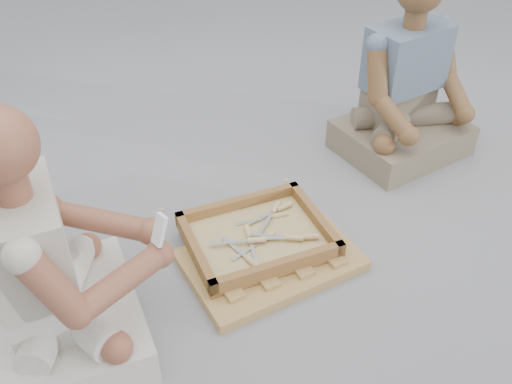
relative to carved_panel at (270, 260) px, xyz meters
name	(u,v)px	position (x,y,z in m)	size (l,w,h in m)	color
ground	(298,274)	(0.07, -0.09, -0.02)	(60.00, 60.00, 0.00)	gray
carved_panel	(270,260)	(0.00, 0.00, 0.00)	(0.64, 0.43, 0.04)	olive
tool_tray	(257,237)	(-0.01, 0.10, 0.05)	(0.55, 0.44, 0.07)	brown
chisel_0	(251,240)	(-0.05, 0.07, 0.07)	(0.22, 0.08, 0.02)	white
chisel_1	(274,211)	(0.11, 0.20, 0.06)	(0.17, 0.16, 0.02)	white
chisel_2	(289,237)	(0.09, 0.03, 0.06)	(0.20, 0.13, 0.02)	white
chisel_3	(304,237)	(0.14, 0.01, 0.06)	(0.21, 0.10, 0.02)	white
chisel_4	(280,209)	(0.14, 0.20, 0.06)	(0.22, 0.06, 0.02)	white
chisel_5	(264,240)	(0.00, 0.07, 0.05)	(0.21, 0.09, 0.02)	white
chisel_6	(249,236)	(-0.04, 0.11, 0.05)	(0.06, 0.22, 0.02)	white
chisel_7	(274,216)	(0.10, 0.18, 0.05)	(0.22, 0.04, 0.02)	white
chisel_8	(249,260)	(-0.10, -0.02, 0.06)	(0.08, 0.22, 0.02)	white
wood_chip_0	(286,180)	(0.30, 0.46, -0.02)	(0.02, 0.01, 0.00)	tan
wood_chip_1	(162,209)	(-0.29, 0.49, -0.02)	(0.02, 0.01, 0.00)	tan
wood_chip_2	(298,214)	(0.24, 0.23, -0.02)	(0.02, 0.01, 0.00)	tan
wood_chip_3	(289,188)	(0.28, 0.40, -0.02)	(0.02, 0.01, 0.00)	tan
wood_chip_4	(251,219)	(0.04, 0.27, -0.02)	(0.02, 0.01, 0.00)	tan
wood_chip_5	(317,228)	(0.27, 0.11, -0.02)	(0.02, 0.01, 0.00)	tan
wood_chip_6	(207,296)	(-0.28, -0.06, -0.02)	(0.02, 0.01, 0.00)	tan
wood_chip_7	(208,269)	(-0.23, 0.07, -0.02)	(0.02, 0.01, 0.00)	tan
wood_chip_8	(281,211)	(0.18, 0.27, -0.02)	(0.02, 0.01, 0.00)	tan
wood_chip_9	(222,213)	(-0.06, 0.36, -0.02)	(0.02, 0.01, 0.00)	tan
wood_chip_10	(328,227)	(0.31, 0.10, -0.02)	(0.02, 0.01, 0.00)	tan
craftsman	(54,276)	(-0.76, -0.05, 0.28)	(0.59, 0.57, 0.89)	beige
companion	(406,96)	(0.92, 0.48, 0.28)	(0.63, 0.53, 0.89)	#716151
mobile_phone	(159,230)	(-0.43, -0.11, 0.40)	(0.06, 0.06, 0.10)	white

